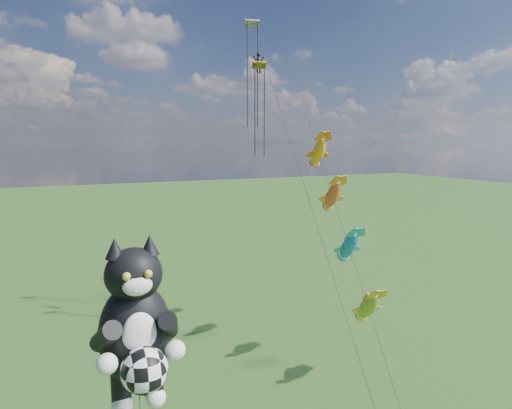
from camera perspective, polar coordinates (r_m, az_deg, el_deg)
name	(u,v)px	position (r m, az deg, el deg)	size (l,w,h in m)	color
cat_kite_rig	(136,326)	(15.08, -15.66, -15.33)	(2.75, 4.28, 11.89)	brown
fish_windsock_rig	(340,221)	(30.61, 11.18, -2.13)	(3.58, 15.65, 16.80)	brown
parafoil_rig	(260,73)	(34.23, 0.59, 17.13)	(1.98, 17.54, 24.66)	brown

